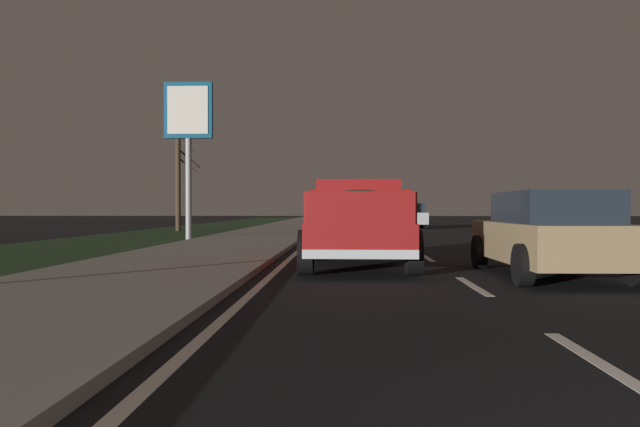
{
  "coord_description": "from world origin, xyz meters",
  "views": [
    {
      "loc": [
        -2.19,
        2.04,
        1.24
      ],
      "look_at": [
        11.72,
        2.6,
        1.12
      ],
      "focal_mm": 35.22,
      "sensor_mm": 36.0,
      "label": 1
    }
  ],
  "objects": [
    {
      "name": "ground",
      "position": [
        27.0,
        0.0,
        0.0
      ],
      "size": [
        144.0,
        144.0,
        0.0
      ],
      "primitive_type": "plane",
      "color": "black"
    },
    {
      "name": "sidewalk_shoulder",
      "position": [
        27.0,
        5.7,
        0.06
      ],
      "size": [
        108.0,
        4.0,
        0.12
      ],
      "primitive_type": "cube",
      "color": "gray",
      "rests_on": "ground"
    },
    {
      "name": "grass_verge",
      "position": [
        27.0,
        10.7,
        0.0
      ],
      "size": [
        108.0,
        6.0,
        0.01
      ],
      "primitive_type": "cube",
      "color": "#1E3819",
      "rests_on": "ground"
    },
    {
      "name": "lane_markings",
      "position": [
        29.39,
        2.51,
        0.0
      ],
      "size": [
        108.99,
        3.54,
        0.01
      ],
      "color": "silver",
      "rests_on": "ground"
    },
    {
      "name": "pickup_truck",
      "position": [
        11.3,
        1.75,
        0.98
      ],
      "size": [
        5.44,
        2.32,
        1.87
      ],
      "color": "maroon",
      "rests_on": "ground"
    },
    {
      "name": "sedan_silver",
      "position": [
        36.68,
        -1.95,
        0.78
      ],
      "size": [
        4.41,
        2.04,
        1.54
      ],
      "color": "#B2B5BA",
      "rests_on": "ground"
    },
    {
      "name": "sedan_tan",
      "position": [
        9.29,
        -1.65,
        0.78
      ],
      "size": [
        4.43,
        2.07,
        1.54
      ],
      "color": "#9E845B",
      "rests_on": "ground"
    },
    {
      "name": "gas_price_sign",
      "position": [
        22.23,
        8.2,
        4.61
      ],
      "size": [
        0.27,
        1.9,
        6.19
      ],
      "color": "#99999E",
      "rests_on": "ground"
    },
    {
      "name": "bare_tree_far",
      "position": [
        31.76,
        11.14,
        2.71
      ],
      "size": [
        1.06,
        1.18,
        5.27
      ],
      "color": "#423323",
      "rests_on": "ground"
    }
  ]
}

